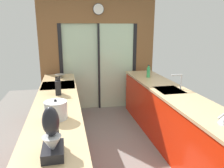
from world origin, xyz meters
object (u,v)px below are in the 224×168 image
Objects in this scene: stand_mixer at (52,137)px; oven_range at (60,109)px; stock_pot at (56,110)px; mixing_bowl at (60,76)px; soap_bottle at (148,72)px; knife_block at (58,87)px.

oven_range is at bearing 90.47° from stand_mixer.
stock_pot is at bearing -89.30° from oven_range.
soap_bottle is at bearing -11.14° from mixing_bowl.
knife_block is 1.10× the size of soap_bottle.
knife_block is 1.96m from soap_bottle.
knife_block is 1.69m from stand_mixer.
soap_bottle is at bearing 44.86° from stock_pot.
stand_mixer is at bearing -90.00° from knife_block.
knife_block is at bearing -154.95° from soap_bottle.
oven_range is 0.79m from mixing_bowl.
soap_bottle is (1.78, 1.77, 0.01)m from stock_pot.
stand_mixer reaches higher than mixing_bowl.
mixing_bowl is 0.72× the size of knife_block.
mixing_bowl is 1.19m from knife_block.
mixing_bowl is at bearing 90.00° from stand_mixer.
stand_mixer reaches higher than stock_pot.
knife_block is (-0.00, -1.18, 0.08)m from mixing_bowl.
mixing_bowl is at bearing 90.00° from stock_pot.
stand_mixer is 1.64× the size of stock_pot.
oven_range is 3.59× the size of stock_pot.
stock_pot is at bearing -135.14° from soap_bottle.
stand_mixer is 0.75m from stock_pot.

